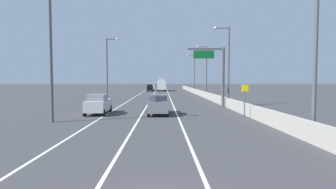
{
  "coord_description": "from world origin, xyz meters",
  "views": [
    {
      "loc": [
        0.06,
        -6.11,
        3.43
      ],
      "look_at": [
        0.93,
        35.93,
        1.14
      ],
      "focal_mm": 28.79,
      "sensor_mm": 36.0,
      "label": 1
    }
  ],
  "objects_px": {
    "speed_advisory_sign": "(245,99)",
    "car_silver_0": "(98,104)",
    "lamp_post_right_fourth": "(194,71)",
    "car_gray_1": "(159,104)",
    "car_black_3": "(150,88)",
    "lamp_post_left_mid": "(108,65)",
    "lamp_post_right_third": "(205,67)",
    "overhead_sign_gantry": "(217,70)",
    "car_white_2": "(151,87)",
    "lamp_post_right_near": "(312,36)",
    "lamp_post_left_near": "(54,48)",
    "box_truck": "(162,85)",
    "lamp_post_right_second": "(227,61)"
  },
  "relations": [
    {
      "from": "lamp_post_right_third",
      "to": "box_truck",
      "type": "relative_size",
      "value": 1.33
    },
    {
      "from": "lamp_post_left_mid",
      "to": "car_silver_0",
      "type": "height_order",
      "value": "lamp_post_left_mid"
    },
    {
      "from": "overhead_sign_gantry",
      "to": "lamp_post_right_fourth",
      "type": "xyz_separation_m",
      "value": [
        1.92,
        42.33,
        1.28
      ]
    },
    {
      "from": "lamp_post_right_second",
      "to": "car_gray_1",
      "type": "relative_size",
      "value": 2.21
    },
    {
      "from": "speed_advisory_sign",
      "to": "lamp_post_right_near",
      "type": "relative_size",
      "value": 0.29
    },
    {
      "from": "car_silver_0",
      "to": "car_white_2",
      "type": "distance_m",
      "value": 61.34
    },
    {
      "from": "speed_advisory_sign",
      "to": "car_silver_0",
      "type": "distance_m",
      "value": 14.21
    },
    {
      "from": "lamp_post_right_third",
      "to": "car_white_2",
      "type": "xyz_separation_m",
      "value": [
        -12.59,
        32.28,
        -4.96
      ]
    },
    {
      "from": "lamp_post_right_third",
      "to": "car_black_3",
      "type": "xyz_separation_m",
      "value": [
        -12.67,
        25.04,
        -4.95
      ]
    },
    {
      "from": "overhead_sign_gantry",
      "to": "car_black_3",
      "type": "distance_m",
      "value": 48.6
    },
    {
      "from": "lamp_post_right_near",
      "to": "lamp_post_left_mid",
      "type": "distance_m",
      "value": 35.09
    },
    {
      "from": "lamp_post_right_near",
      "to": "car_gray_1",
      "type": "height_order",
      "value": "lamp_post_right_near"
    },
    {
      "from": "lamp_post_right_fourth",
      "to": "car_gray_1",
      "type": "bearing_deg",
      "value": -100.54
    },
    {
      "from": "lamp_post_right_near",
      "to": "box_truck",
      "type": "distance_m",
      "value": 68.56
    },
    {
      "from": "car_gray_1",
      "to": "car_black_3",
      "type": "relative_size",
      "value": 1.03
    },
    {
      "from": "speed_advisory_sign",
      "to": "car_white_2",
      "type": "xyz_separation_m",
      "value": [
        -11.01,
        64.5,
        -0.72
      ]
    },
    {
      "from": "box_truck",
      "to": "lamp_post_right_fourth",
      "type": "bearing_deg",
      "value": -39.57
    },
    {
      "from": "overhead_sign_gantry",
      "to": "car_white_2",
      "type": "distance_m",
      "value": 55.65
    },
    {
      "from": "overhead_sign_gantry",
      "to": "lamp_post_left_near",
      "type": "distance_m",
      "value": 19.71
    },
    {
      "from": "lamp_post_left_mid",
      "to": "lamp_post_right_second",
      "type": "bearing_deg",
      "value": -29.4
    },
    {
      "from": "lamp_post_right_third",
      "to": "box_truck",
      "type": "xyz_separation_m",
      "value": [
        -9.22,
        27.63,
        -4.11
      ]
    },
    {
      "from": "car_silver_0",
      "to": "lamp_post_right_second",
      "type": "bearing_deg",
      "value": 30.55
    },
    {
      "from": "overhead_sign_gantry",
      "to": "lamp_post_right_near",
      "type": "relative_size",
      "value": 0.71
    },
    {
      "from": "overhead_sign_gantry",
      "to": "lamp_post_left_mid",
      "type": "relative_size",
      "value": 0.71
    },
    {
      "from": "lamp_post_right_near",
      "to": "car_white_2",
      "type": "height_order",
      "value": "lamp_post_right_near"
    },
    {
      "from": "overhead_sign_gantry",
      "to": "car_gray_1",
      "type": "distance_m",
      "value": 10.94
    },
    {
      "from": "car_white_2",
      "to": "speed_advisory_sign",
      "type": "bearing_deg",
      "value": -80.31
    },
    {
      "from": "lamp_post_right_fourth",
      "to": "lamp_post_right_second",
      "type": "bearing_deg",
      "value": -90.31
    },
    {
      "from": "lamp_post_right_near",
      "to": "lamp_post_left_near",
      "type": "xyz_separation_m",
      "value": [
        -17.54,
        6.0,
        0.0
      ]
    },
    {
      "from": "car_white_2",
      "to": "car_gray_1",
      "type": "bearing_deg",
      "value": -86.98
    },
    {
      "from": "lamp_post_right_second",
      "to": "box_truck",
      "type": "xyz_separation_m",
      "value": [
        -8.9,
        47.73,
        -4.11
      ]
    },
    {
      "from": "lamp_post_left_near",
      "to": "lamp_post_left_mid",
      "type": "distance_m",
      "value": 24.12
    },
    {
      "from": "lamp_post_right_fourth",
      "to": "car_black_3",
      "type": "height_order",
      "value": "lamp_post_right_fourth"
    },
    {
      "from": "lamp_post_right_fourth",
      "to": "car_silver_0",
      "type": "height_order",
      "value": "lamp_post_right_fourth"
    },
    {
      "from": "car_white_2",
      "to": "car_black_3",
      "type": "relative_size",
      "value": 0.92
    },
    {
      "from": "overhead_sign_gantry",
      "to": "lamp_post_left_near",
      "type": "xyz_separation_m",
      "value": [
        -15.61,
        -11.96,
        1.28
      ]
    },
    {
      "from": "lamp_post_left_near",
      "to": "overhead_sign_gantry",
      "type": "bearing_deg",
      "value": 37.44
    },
    {
      "from": "lamp_post_right_second",
      "to": "box_truck",
      "type": "relative_size",
      "value": 1.33
    },
    {
      "from": "overhead_sign_gantry",
      "to": "lamp_post_right_third",
      "type": "xyz_separation_m",
      "value": [
        2.02,
        22.24,
        1.28
      ]
    },
    {
      "from": "speed_advisory_sign",
      "to": "car_gray_1",
      "type": "relative_size",
      "value": 0.63
    },
    {
      "from": "lamp_post_right_second",
      "to": "box_truck",
      "type": "bearing_deg",
      "value": 100.56
    },
    {
      "from": "overhead_sign_gantry",
      "to": "lamp_post_left_mid",
      "type": "bearing_deg",
      "value": 142.91
    },
    {
      "from": "lamp_post_right_fourth",
      "to": "car_black_3",
      "type": "distance_m",
      "value": 14.38
    },
    {
      "from": "car_silver_0",
      "to": "lamp_post_right_third",
      "type": "bearing_deg",
      "value": 62.03
    },
    {
      "from": "car_black_3",
      "to": "lamp_post_left_mid",
      "type": "bearing_deg",
      "value": -98.8
    },
    {
      "from": "speed_advisory_sign",
      "to": "car_black_3",
      "type": "bearing_deg",
      "value": 100.97
    },
    {
      "from": "lamp_post_right_second",
      "to": "car_gray_1",
      "type": "xyz_separation_m",
      "value": [
        -9.0,
        -9.38,
        -5.02
      ]
    },
    {
      "from": "lamp_post_right_third",
      "to": "car_white_2",
      "type": "distance_m",
      "value": 35.0
    },
    {
      "from": "lamp_post_right_third",
      "to": "car_silver_0",
      "type": "xyz_separation_m",
      "value": [
        -15.39,
        -28.99,
        -5.01
      ]
    },
    {
      "from": "lamp_post_right_fourth",
      "to": "box_truck",
      "type": "xyz_separation_m",
      "value": [
        -9.12,
        7.54,
        -4.11
      ]
    }
  ]
}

